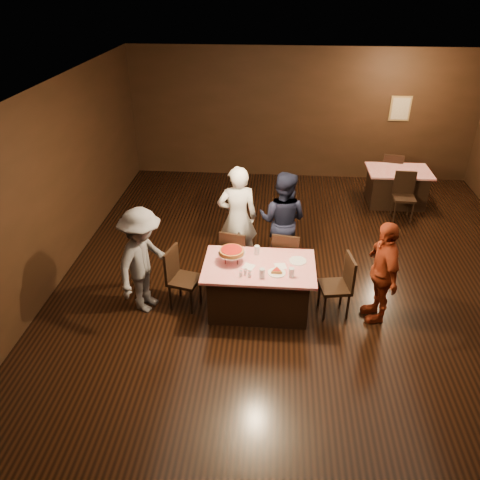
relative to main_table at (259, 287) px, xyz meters
The scene contains 22 objects.
room 1.93m from the main_table, 23.86° to the left, with size 10.00×10.04×3.02m.
main_table is the anchor object (origin of this frame).
back_table 4.77m from the main_table, 54.45° to the left, with size 1.30×0.90×0.77m, color #A80B12.
chair_far_left 0.85m from the main_table, 118.07° to the left, with size 0.42×0.42×0.95m, color black.
chair_far_right 0.85m from the main_table, 61.93° to the left, with size 0.42×0.42×0.95m, color black.
chair_end_left 1.10m from the main_table, behind, with size 0.42×0.42×0.95m, color black.
chair_end_right 1.10m from the main_table, ahead, with size 0.42×0.42×0.95m, color black.
chair_back_near 4.22m from the main_table, 48.91° to the left, with size 0.42×0.42×0.95m, color black.
chair_back_far 5.27m from the main_table, 58.25° to the left, with size 0.42×0.42×0.95m, color black.
diner_white_jacket 1.36m from the main_table, 109.16° to the left, with size 0.65×0.43×1.79m, color white.
diner_navy_hoodie 1.38m from the main_table, 75.49° to the left, with size 0.83×0.64×1.70m, color black.
diner_grey_knit 1.72m from the main_table, behind, with size 1.06×0.61×1.64m, color slate.
diner_red_shirt 1.76m from the main_table, ahead, with size 0.91×0.38×1.56m, color maroon.
pizza_stand 0.70m from the main_table, behind, with size 0.38×0.38×0.22m.
plate_with_slice 0.51m from the main_table, 35.75° to the right, with size 0.25×0.25×0.06m.
plate_empty 0.69m from the main_table, 15.26° to the left, with size 0.25×0.25×0.01m, color white.
glass_front_left 0.55m from the main_table, 80.54° to the right, with size 0.08×0.08×0.14m, color silver.
glass_front_right 0.69m from the main_table, 29.05° to the right, with size 0.08×0.08×0.14m, color silver.
glass_back 0.55m from the main_table, 99.46° to the left, with size 0.08×0.08×0.14m, color silver.
condiments 0.55m from the main_table, 122.43° to the right, with size 0.17×0.10×0.09m.
napkin_center 0.49m from the main_table, ahead, with size 0.16×0.16×0.01m, color white.
napkin_left 0.42m from the main_table, 161.57° to the right, with size 0.16×0.16×0.01m, color white.
Camera 1 is at (-0.56, -5.90, 4.43)m, focal length 35.00 mm.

